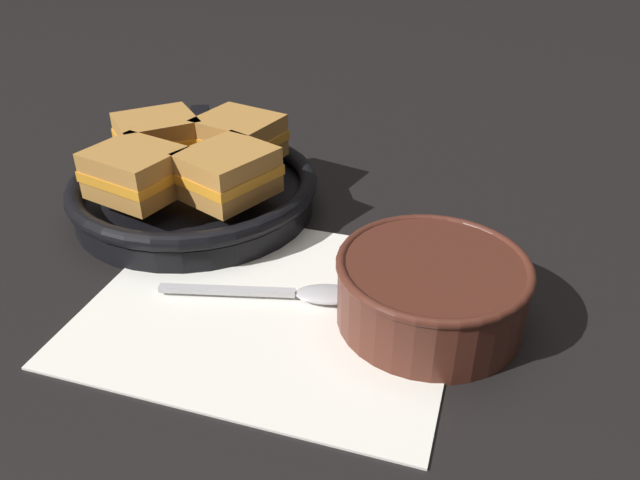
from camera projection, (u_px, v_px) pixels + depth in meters
ground_plane at (291, 289)px, 0.55m from camera, size 4.00×4.00×0.00m
napkin at (274, 304)px, 0.52m from camera, size 0.34×0.30×0.00m
soup_bowl at (431, 287)px, 0.49m from camera, size 0.15×0.15×0.06m
spoon at (300, 293)px, 0.53m from camera, size 0.17×0.03×0.01m
skillet at (195, 191)px, 0.66m from camera, size 0.26×0.36×0.04m
sandwich_near_left at (239, 138)px, 0.67m from camera, size 0.11×0.10×0.05m
sandwich_near_right at (158, 137)px, 0.67m from camera, size 0.11×0.11×0.05m
sandwich_far_left at (136, 172)px, 0.60m from camera, size 0.11×0.10×0.05m
sandwich_far_right at (228, 173)px, 0.60m from camera, size 0.11×0.11×0.05m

